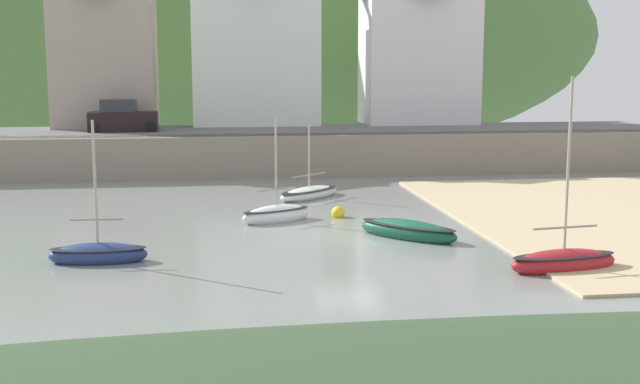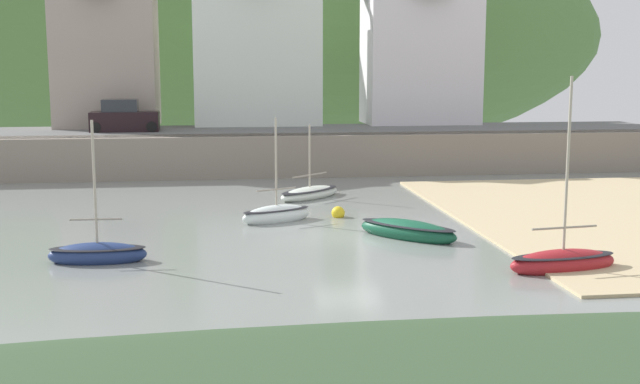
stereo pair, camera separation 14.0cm
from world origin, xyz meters
name	(u,v)px [view 2 (the right image)]	position (x,y,z in m)	size (l,w,h in m)	color
ground	(461,304)	(1.40, -9.56, 0.16)	(48.00, 41.00, 0.61)	gray
quay_seawall	(300,152)	(0.00, 17.50, 1.36)	(48.00, 9.40, 2.40)	gray
hillside_backdrop	(221,36)	(-4.23, 55.20, 9.43)	(80.00, 44.00, 26.93)	#537F3F
waterfront_building_left	(106,42)	(-11.90, 25.20, 7.88)	(6.72, 5.72, 10.76)	#A8998A
waterfront_building_centre	(257,44)	(-2.09, 25.20, 7.81)	(8.67, 4.51, 10.67)	white
waterfront_building_right	(420,47)	(9.13, 25.20, 7.65)	(7.87, 5.19, 10.34)	silver
church_with_spire	(444,15)	(11.94, 29.20, 10.06)	(3.00, 3.00, 14.83)	#9A8E6B
dinghy_open_wooden	(563,261)	(5.80, -5.99, 0.31)	(3.75, 1.62, 6.26)	#A81F26
sailboat_blue_trim	(276,214)	(-2.50, 3.23, 0.29)	(3.26, 2.24, 4.48)	white
sailboat_nearest_shore	(98,253)	(-8.85, -2.91, 0.28)	(3.23, 1.25, 4.84)	navy
fishing_boat_green	(310,193)	(-0.44, 8.95, 0.23)	(3.76, 3.62, 3.72)	white
sailboat_far_left	(408,231)	(2.12, -0.61, 0.27)	(3.75, 3.82, 0.88)	#155036
parked_car_near_slipway	(124,118)	(-10.46, 20.70, 3.20)	(4.12, 1.82, 1.95)	black
mooring_buoy	(338,213)	(0.18, 3.84, 0.17)	(0.58, 0.58, 0.58)	yellow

